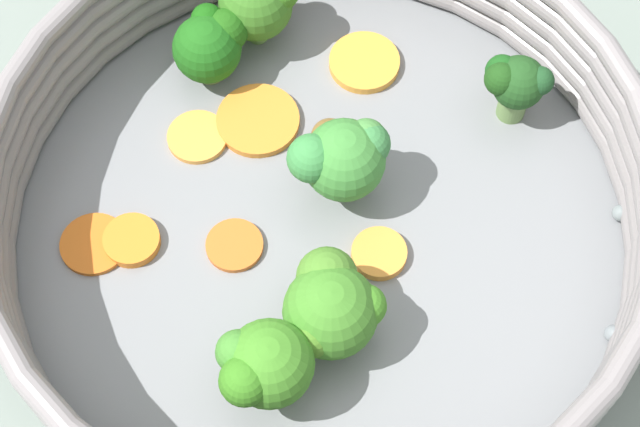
% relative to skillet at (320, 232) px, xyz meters
% --- Properties ---
extents(ground_plane, '(4.00, 4.00, 0.00)m').
position_rel_skillet_xyz_m(ground_plane, '(0.00, 0.00, -0.01)').
color(ground_plane, gray).
extents(skillet, '(0.33, 0.33, 0.01)m').
position_rel_skillet_xyz_m(skillet, '(0.00, 0.00, 0.00)').
color(skillet, gray).
rests_on(skillet, ground_plane).
extents(skillet_rim_wall, '(0.34, 0.34, 0.06)m').
position_rel_skillet_xyz_m(skillet_rim_wall, '(0.00, 0.00, 0.04)').
color(skillet_rim_wall, gray).
rests_on(skillet_rim_wall, skillet).
extents(skillet_rivet_left, '(0.01, 0.01, 0.01)m').
position_rel_skillet_xyz_m(skillet_rivet_left, '(-0.16, -0.02, 0.01)').
color(skillet_rivet_left, gray).
rests_on(skillet_rivet_left, skillet).
extents(skillet_rivet_right, '(0.01, 0.01, 0.01)m').
position_rel_skillet_xyz_m(skillet_rivet_right, '(-0.13, -0.08, 0.01)').
color(skillet_rivet_right, gray).
rests_on(skillet_rivet_right, skillet).
extents(carrot_slice_0, '(0.06, 0.06, 0.01)m').
position_rel_skillet_xyz_m(carrot_slice_0, '(0.03, -0.10, 0.01)').
color(carrot_slice_0, '#F29C35').
rests_on(carrot_slice_0, skillet).
extents(carrot_slice_1, '(0.04, 0.04, 0.00)m').
position_rel_skillet_xyz_m(carrot_slice_1, '(0.10, 0.07, 0.01)').
color(carrot_slice_1, orange).
rests_on(carrot_slice_1, skillet).
extents(carrot_slice_2, '(0.04, 0.04, 0.00)m').
position_rel_skillet_xyz_m(carrot_slice_2, '(0.08, -0.01, 0.01)').
color(carrot_slice_2, '#F49B3D').
rests_on(carrot_slice_2, skillet).
extents(carrot_slice_3, '(0.04, 0.04, 0.01)m').
position_rel_skillet_xyz_m(carrot_slice_3, '(0.08, 0.06, 0.01)').
color(carrot_slice_3, orange).
rests_on(carrot_slice_3, skillet).
extents(carrot_slice_4, '(0.04, 0.04, 0.01)m').
position_rel_skillet_xyz_m(carrot_slice_4, '(-0.03, -0.00, 0.01)').
color(carrot_slice_4, orange).
rests_on(carrot_slice_4, skillet).
extents(carrot_slice_5, '(0.05, 0.05, 0.00)m').
position_rel_skillet_xyz_m(carrot_slice_5, '(0.06, -0.04, 0.01)').
color(carrot_slice_5, orange).
rests_on(carrot_slice_5, skillet).
extents(carrot_slice_6, '(0.03, 0.03, 0.00)m').
position_rel_skillet_xyz_m(carrot_slice_6, '(0.03, 0.03, 0.01)').
color(carrot_slice_6, orange).
rests_on(carrot_slice_6, skillet).
extents(broccoli_floret_0, '(0.05, 0.05, 0.05)m').
position_rel_skillet_xyz_m(broccoli_floret_0, '(-0.02, 0.09, 0.04)').
color(broccoli_floret_0, '#699252').
rests_on(broccoli_floret_0, skillet).
extents(broccoli_floret_1, '(0.04, 0.03, 0.04)m').
position_rel_skillet_xyz_m(broccoli_floret_1, '(-0.06, -0.11, 0.03)').
color(broccoli_floret_1, '#66894A').
rests_on(broccoli_floret_1, skillet).
extents(broccoli_floret_2, '(0.04, 0.05, 0.05)m').
position_rel_skillet_xyz_m(broccoli_floret_2, '(0.00, -0.03, 0.04)').
color(broccoli_floret_2, '#719651').
rests_on(broccoli_floret_2, skillet).
extents(broccoli_floret_3, '(0.04, 0.04, 0.04)m').
position_rel_skillet_xyz_m(broccoli_floret_3, '(0.10, -0.06, 0.03)').
color(broccoli_floret_3, '#7A9551').
rests_on(broccoli_floret_3, skillet).
extents(broccoli_floret_4, '(0.05, 0.05, 0.05)m').
position_rel_skillet_xyz_m(broccoli_floret_4, '(-0.03, 0.05, 0.03)').
color(broccoli_floret_4, '#6E8A4E').
rests_on(broccoli_floret_4, skillet).
extents(broccoli_floret_5, '(0.04, 0.05, 0.05)m').
position_rel_skillet_xyz_m(broccoli_floret_5, '(0.09, -0.09, 0.04)').
color(broccoli_floret_5, '#6B9747').
rests_on(broccoli_floret_5, skillet).
extents(mushroom_piece_0, '(0.04, 0.04, 0.01)m').
position_rel_skillet_xyz_m(mushroom_piece_0, '(0.02, -0.04, 0.01)').
color(mushroom_piece_0, brown).
rests_on(mushroom_piece_0, skillet).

